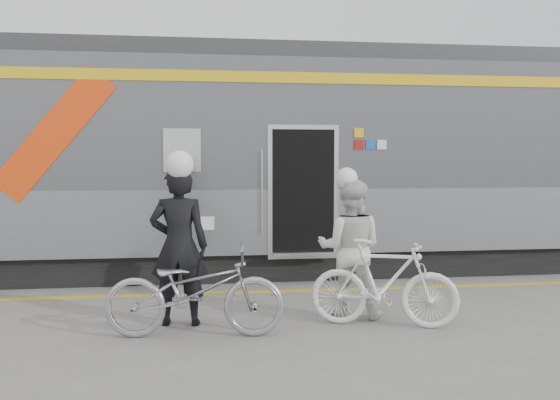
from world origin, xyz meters
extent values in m
plane|color=slate|center=(0.00, 0.00, 0.00)|extent=(90.00, 90.00, 0.00)
cube|color=black|center=(-1.74, 4.20, 0.25)|extent=(24.00, 2.70, 0.50)
cube|color=#9EA0A5|center=(-1.74, 4.20, 1.05)|extent=(24.00, 3.00, 1.10)
cube|color=#595A60|center=(-1.74, 4.20, 2.70)|extent=(24.00, 3.00, 2.20)
cube|color=#38383A|center=(-1.74, 4.20, 3.95)|extent=(24.00, 2.64, 0.30)
cube|color=gold|center=(-1.74, 2.69, 3.45)|extent=(24.00, 0.02, 0.18)
cube|color=#E73D0D|center=(-3.54, 2.69, 2.50)|extent=(1.96, 0.01, 2.19)
cube|color=black|center=(-1.54, 2.69, 2.25)|extent=(0.55, 0.02, 0.65)
cube|color=black|center=(0.46, 2.90, 1.55)|extent=(1.05, 0.45, 2.10)
cube|color=silver|center=(0.46, 2.69, 1.55)|extent=(1.20, 0.02, 2.25)
cylinder|color=silver|center=(-0.24, 2.67, 1.55)|extent=(0.04, 0.04, 1.40)
cube|color=silver|center=(0.46, 2.65, 0.52)|extent=(1.05, 0.25, 0.06)
cube|color=gold|center=(1.41, 2.69, 2.55)|extent=(0.16, 0.01, 0.16)
cube|color=#A61413|center=(1.41, 2.69, 2.35)|extent=(0.16, 0.01, 0.16)
cube|color=#1B55AF|center=(1.61, 2.69, 2.35)|extent=(0.16, 0.01, 0.16)
cube|color=silver|center=(1.81, 2.69, 2.35)|extent=(0.16, 0.01, 0.16)
cube|color=silver|center=(-1.14, 2.69, 1.05)|extent=(0.22, 0.01, 0.22)
cube|color=gold|center=(0.00, 2.15, 0.00)|extent=(24.00, 0.12, 0.01)
imported|color=black|center=(-1.53, 0.45, 1.01)|extent=(0.78, 0.54, 2.02)
imported|color=#9B9CA2|center=(-1.33, -0.10, 0.56)|extent=(2.17, 0.92, 1.11)
imported|color=silver|center=(0.72, 0.56, 0.92)|extent=(1.06, 0.94, 1.83)
imported|color=silver|center=(1.02, 0.01, 0.55)|extent=(1.92, 1.08, 1.11)
sphere|color=white|center=(-1.53, 0.45, 2.20)|extent=(0.35, 0.35, 0.35)
sphere|color=white|center=(0.72, 0.56, 1.98)|extent=(0.29, 0.29, 0.29)
camera|label=1|loc=(-1.25, -7.08, 2.11)|focal=38.00mm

